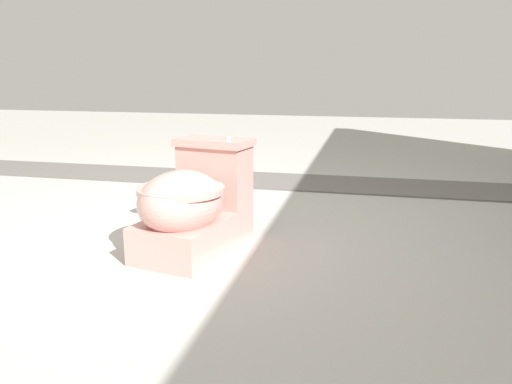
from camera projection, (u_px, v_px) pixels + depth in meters
name	position (u px, v px, depth m)	size (l,w,h in m)	color
ground_plane	(193.00, 237.00, 2.55)	(14.00, 14.00, 0.00)	#A8A59E
gravel_strip	(319.00, 183.00, 3.74)	(0.56, 8.00, 0.01)	#605B56
toilet	(193.00, 205.00, 2.32)	(0.69, 0.49, 0.52)	#E09E93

